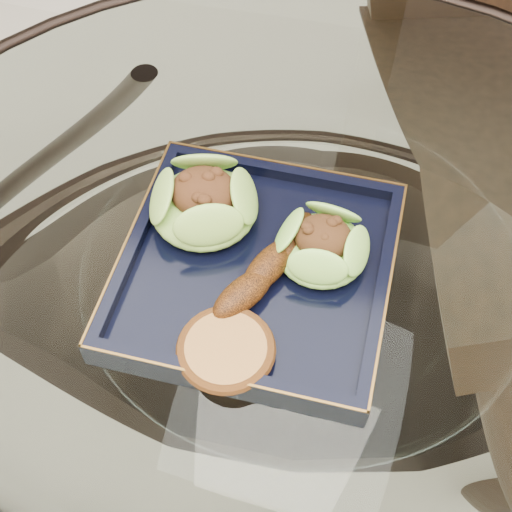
# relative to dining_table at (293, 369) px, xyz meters

# --- Properties ---
(ground) EXTENTS (4.00, 4.00, 0.00)m
(ground) POSITION_rel_dining_table_xyz_m (0.00, 0.00, -0.60)
(ground) COLOR beige
(ground) RESTS_ON ground
(dining_table) EXTENTS (1.13, 1.13, 0.77)m
(dining_table) POSITION_rel_dining_table_xyz_m (0.00, 0.00, 0.00)
(dining_table) COLOR white
(dining_table) RESTS_ON ground
(dining_chair) EXTENTS (0.58, 0.58, 1.04)m
(dining_chair) POSITION_rel_dining_table_xyz_m (0.21, 0.50, -0.02)
(dining_chair) COLOR #301C10
(dining_chair) RESTS_ON ground
(navy_plate) EXTENTS (0.28, 0.28, 0.02)m
(navy_plate) POSITION_rel_dining_table_xyz_m (-0.05, 0.01, 0.17)
(navy_plate) COLOR black
(navy_plate) RESTS_ON dining_table
(lettuce_wrap_left) EXTENTS (0.12, 0.12, 0.04)m
(lettuce_wrap_left) POSITION_rel_dining_table_xyz_m (-0.12, 0.06, 0.20)
(lettuce_wrap_left) COLOR olive
(lettuce_wrap_left) RESTS_ON navy_plate
(lettuce_wrap_right) EXTENTS (0.12, 0.12, 0.03)m
(lettuce_wrap_right) POSITION_rel_dining_table_xyz_m (0.01, 0.04, 0.20)
(lettuce_wrap_right) COLOR #60B033
(lettuce_wrap_right) RESTS_ON navy_plate
(roasted_plantain) EXTENTS (0.08, 0.15, 0.03)m
(roasted_plantain) POSITION_rel_dining_table_xyz_m (-0.03, 0.00, 0.20)
(roasted_plantain) COLOR #592909
(roasted_plantain) RESTS_ON navy_plate
(crumb_patty) EXTENTS (0.11, 0.11, 0.02)m
(crumb_patty) POSITION_rel_dining_table_xyz_m (-0.05, -0.09, 0.19)
(crumb_patty) COLOR #BE7B3F
(crumb_patty) RESTS_ON navy_plate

